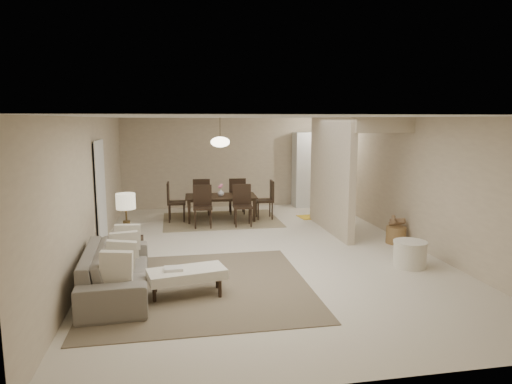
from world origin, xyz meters
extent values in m
plane|color=beige|center=(0.00, 0.00, 0.00)|extent=(9.00, 9.00, 0.00)
plane|color=white|center=(0.00, 0.00, 2.50)|extent=(9.00, 9.00, 0.00)
plane|color=#B9A68C|center=(0.00, 4.50, 1.25)|extent=(6.00, 0.00, 6.00)
plane|color=#B9A68C|center=(-3.00, 0.00, 1.25)|extent=(0.00, 9.00, 9.00)
plane|color=#B9A68C|center=(3.00, 0.00, 1.25)|extent=(0.00, 9.00, 9.00)
cube|color=#B9A68C|center=(1.80, 1.25, 1.25)|extent=(0.15, 2.50, 2.50)
cube|color=black|center=(-2.97, 0.60, 1.02)|extent=(0.04, 0.90, 2.04)
cube|color=silver|center=(2.35, 4.15, 1.05)|extent=(1.20, 0.55, 2.10)
cylinder|color=white|center=(2.30, 3.20, 2.46)|extent=(0.44, 0.44, 0.05)
cube|color=brown|center=(-1.26, -1.72, 0.01)|extent=(3.20, 3.20, 0.01)
imported|color=slate|center=(-2.45, -1.72, 0.32)|extent=(2.26, 0.98, 0.65)
cube|color=silver|center=(-1.46, -2.02, 0.31)|extent=(1.14, 0.69, 0.14)
cylinder|color=black|center=(-1.91, -2.20, 0.12)|extent=(0.05, 0.05, 0.24)
cylinder|color=black|center=(-1.02, -2.20, 0.12)|extent=(0.05, 0.05, 0.24)
cylinder|color=black|center=(-1.91, -1.84, 0.12)|extent=(0.05, 0.05, 0.24)
cylinder|color=black|center=(-1.02, -1.84, 0.12)|extent=(0.05, 0.05, 0.24)
cube|color=black|center=(-2.40, -0.52, 0.24)|extent=(0.50, 0.50, 0.49)
cylinder|color=#4B3A20|center=(-2.40, -0.52, 0.64)|extent=(0.12, 0.12, 0.30)
cylinder|color=#4B3A20|center=(-2.40, -0.52, 0.92)|extent=(0.03, 0.03, 0.26)
cylinder|color=#F1E5C0|center=(-2.40, -0.52, 1.12)|extent=(0.32, 0.32, 0.26)
cylinder|color=silver|center=(2.27, -1.42, 0.22)|extent=(0.56, 0.56, 0.44)
cylinder|color=brown|center=(2.75, 0.00, 0.17)|extent=(0.42, 0.42, 0.34)
cube|color=#736247|center=(-0.47, 2.74, 0.01)|extent=(2.80, 2.10, 0.01)
imported|color=black|center=(-0.47, 2.74, 0.30)|extent=(1.76, 1.04, 0.61)
imported|color=white|center=(-0.47, 2.74, 0.69)|extent=(0.17, 0.17, 0.17)
cube|color=gold|center=(1.96, 2.69, 0.01)|extent=(0.95, 0.64, 0.01)
cylinder|color=#4B3A20|center=(-0.47, 2.74, 2.25)|extent=(0.02, 0.02, 0.50)
ellipsoid|color=#FFEAC6|center=(-0.47, 2.74, 1.92)|extent=(0.46, 0.46, 0.25)
camera|label=1|loc=(-1.61, -8.23, 2.46)|focal=32.00mm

